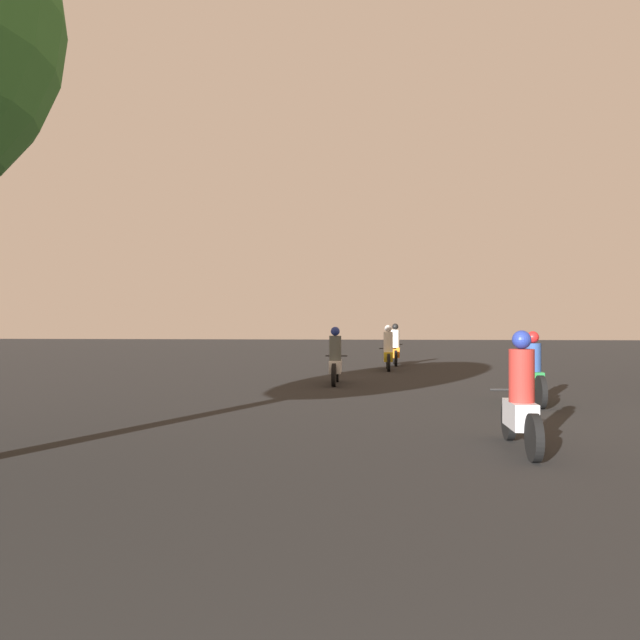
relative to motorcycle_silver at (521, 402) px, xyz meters
The scene contains 5 objects.
motorcycle_silver is the anchor object (origin of this frame).
motorcycle_green 4.80m from the motorcycle_silver, 74.35° to the left, with size 0.60×1.97×1.47m.
motorcycle_white 8.89m from the motorcycle_silver, 109.01° to the left, with size 0.60×1.98×1.53m.
motorcycle_yellow 13.49m from the motorcycle_silver, 95.81° to the left, with size 0.60×1.93×1.56m.
motorcycle_orange 16.00m from the motorcycle_silver, 93.71° to the left, with size 0.60×1.97×1.61m.
Camera 1 is at (-0.84, 0.05, 1.65)m, focal length 35.00 mm.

